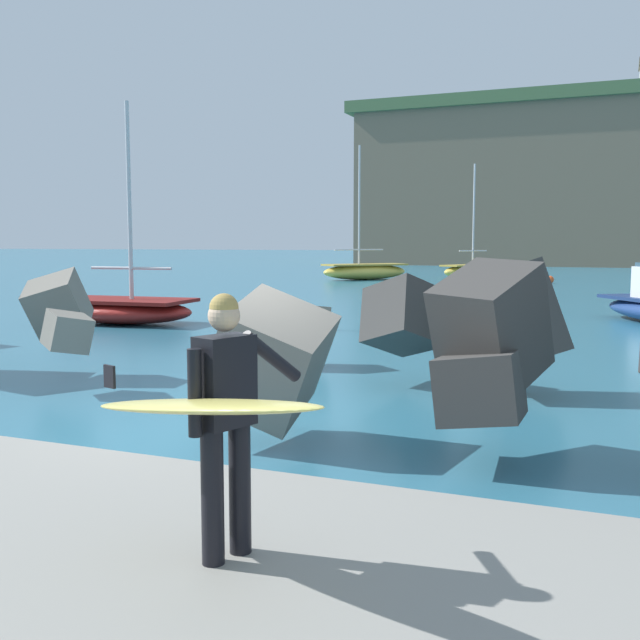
% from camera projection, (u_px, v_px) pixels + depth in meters
% --- Properties ---
extents(ground_plane, '(400.00, 400.00, 0.00)m').
position_uv_depth(ground_plane, '(229.00, 434.00, 9.06)').
color(ground_plane, '#2D6B84').
extents(breakwater_jetty, '(30.63, 8.20, 2.52)m').
position_uv_depth(breakwater_jetty, '(241.00, 322.00, 10.75)').
color(breakwater_jetty, '#3D3A38').
rests_on(breakwater_jetty, ground).
extents(surfer_with_board, '(2.09, 1.46, 1.78)m').
position_uv_depth(surfer_with_board, '(216.00, 409.00, 4.74)').
color(surfer_with_board, black).
rests_on(surfer_with_board, walkway_path).
extents(boat_near_centre, '(5.29, 5.61, 8.28)m').
position_uv_depth(boat_near_centre, '(365.00, 271.00, 46.39)').
color(boat_near_centre, '#EAC64C').
rests_on(boat_near_centre, ground).
extents(boat_near_right, '(4.51, 2.50, 6.29)m').
position_uv_depth(boat_near_right, '(122.00, 309.00, 21.39)').
color(boat_near_right, maroon).
rests_on(boat_near_right, ground).
extents(boat_mid_centre, '(3.60, 4.67, 7.37)m').
position_uv_depth(boat_mid_centre, '(469.00, 270.00, 47.97)').
color(boat_mid_centre, '#EAC64C').
rests_on(boat_mid_centre, ground).
extents(mooring_buoy_inner, '(0.44, 0.44, 0.44)m').
position_uv_depth(mooring_buoy_inner, '(550.00, 280.00, 42.19)').
color(mooring_buoy_inner, '#E54C1E').
rests_on(mooring_buoy_inner, ground).
extents(mooring_buoy_middle, '(0.44, 0.44, 0.44)m').
position_uv_depth(mooring_buoy_middle, '(452.00, 298.00, 28.09)').
color(mooring_buoy_middle, silver).
rests_on(mooring_buoy_middle, ground).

